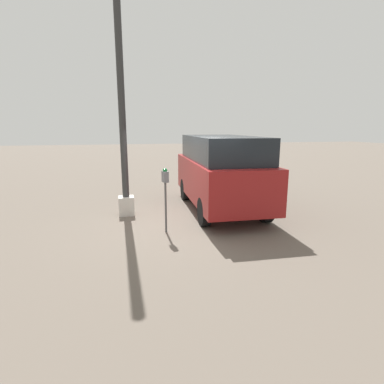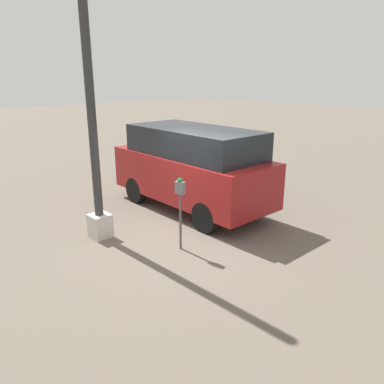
# 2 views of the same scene
# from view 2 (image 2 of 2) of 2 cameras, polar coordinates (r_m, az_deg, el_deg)

# --- Properties ---
(ground_plane) EXTENTS (80.00, 80.00, 0.00)m
(ground_plane) POSITION_cam_2_polar(r_m,az_deg,el_deg) (8.94, -1.58, -6.31)
(ground_plane) COLOR #60564C
(parking_meter_near) EXTENTS (0.22, 0.15, 1.59)m
(parking_meter_near) POSITION_cam_2_polar(r_m,az_deg,el_deg) (7.75, -1.81, -0.84)
(parking_meter_near) COLOR #4C4C4C
(parking_meter_near) RESTS_ON ground
(lamp_post) EXTENTS (0.44, 0.44, 6.66)m
(lamp_post) POSITION_cam_2_polar(r_m,az_deg,el_deg) (8.33, -14.93, 9.48)
(lamp_post) COLOR beige
(lamp_post) RESTS_ON ground
(parked_van) EXTENTS (4.82, 2.12, 2.27)m
(parked_van) POSITION_cam_2_polar(r_m,az_deg,el_deg) (10.19, -0.00, 3.98)
(parked_van) COLOR maroon
(parked_van) RESTS_ON ground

